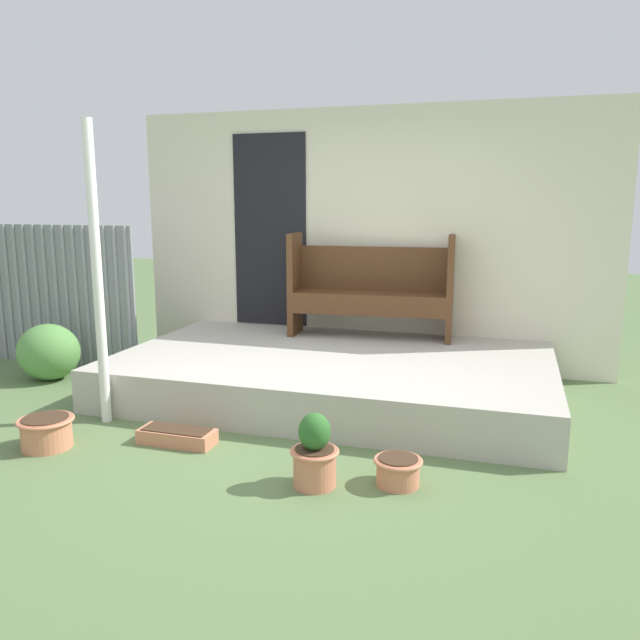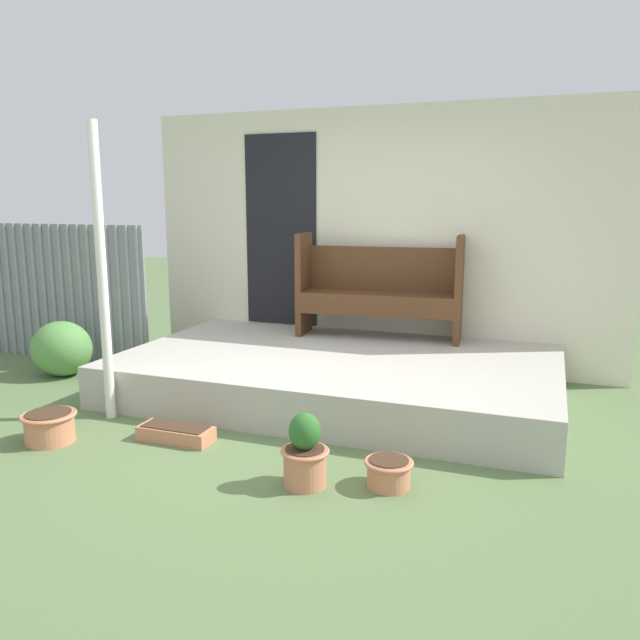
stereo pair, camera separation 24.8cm
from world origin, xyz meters
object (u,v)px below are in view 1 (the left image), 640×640
flower_pot_left (46,431)px  planter_box_rect (177,436)px  flower_pot_middle (315,454)px  support_post (97,276)px  shrub_by_fence (49,352)px  bench (371,285)px  flower_pot_right (398,470)px

flower_pot_left → planter_box_rect: flower_pot_left is taller
flower_pot_left → flower_pot_middle: (1.95, -0.01, 0.08)m
support_post → flower_pot_middle: support_post is taller
support_post → planter_box_rect: 1.34m
shrub_by_fence → support_post: bearing=-34.0°
bench → planter_box_rect: bench is taller
flower_pot_middle → planter_box_rect: flower_pot_middle is taller
support_post → flower_pot_right: (2.36, -0.43, -1.04)m
flower_pot_middle → planter_box_rect: size_ratio=0.84×
flower_pot_left → support_post: bearing=83.2°
support_post → flower_pot_left: support_post is taller
bench → shrub_by_fence: (-2.86, -1.20, -0.60)m
bench → flower_pot_middle: bearing=-89.0°
support_post → shrub_by_fence: size_ratio=3.81×
planter_box_rect → bench: bearing=68.9°
bench → flower_pot_middle: (0.25, -2.61, -0.67)m
flower_pot_middle → shrub_by_fence: bearing=155.6°
flower_pot_middle → planter_box_rect: (-1.13, 0.34, -0.14)m
flower_pot_middle → flower_pot_left: bearing=179.7°
flower_pot_left → flower_pot_middle: flower_pot_middle is taller
bench → flower_pot_middle: size_ratio=3.54×
bench → planter_box_rect: (-0.88, -2.27, -0.82)m
flower_pot_middle → flower_pot_right: bearing=18.2°
support_post → shrub_by_fence: bearing=146.0°
flower_pot_right → bench: bearing=106.5°
support_post → planter_box_rect: bearing=-17.9°
flower_pot_middle → shrub_by_fence: size_ratio=0.77×
planter_box_rect → support_post: bearing=162.1°
flower_pot_left → planter_box_rect: bearing=21.7°
support_post → flower_pot_middle: (1.89, -0.58, -0.93)m
planter_box_rect → shrub_by_fence: (-1.98, 1.07, 0.21)m
flower_pot_left → shrub_by_fence: size_ratio=0.64×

